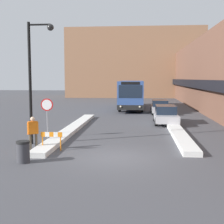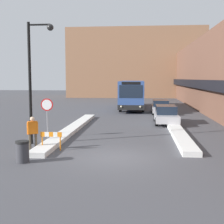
# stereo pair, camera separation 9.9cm
# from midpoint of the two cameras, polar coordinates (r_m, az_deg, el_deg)

# --- Properties ---
(ground_plane) EXTENTS (160.00, 160.00, 0.00)m
(ground_plane) POSITION_cam_midpoint_polar(r_m,az_deg,el_deg) (14.51, 0.34, -8.37)
(ground_plane) COLOR #47474C
(building_row_right) EXTENTS (5.50, 60.00, 8.18)m
(building_row_right) POSITION_cam_midpoint_polar(r_m,az_deg,el_deg) (39.01, 18.31, 6.50)
(building_row_right) COLOR brown
(building_row_right) RESTS_ON ground_plane
(building_backdrop_far) EXTENTS (26.00, 8.00, 13.08)m
(building_backdrop_far) POSITION_cam_midpoint_polar(r_m,az_deg,el_deg) (61.78, 4.11, 8.84)
(building_backdrop_far) COLOR #996B4C
(building_backdrop_far) RESTS_ON ground_plane
(snow_bank_left) EXTENTS (0.90, 15.25, 0.26)m
(snow_bank_left) POSITION_cam_midpoint_polar(r_m,az_deg,el_deg) (21.99, -7.47, -3.08)
(snow_bank_left) COLOR silver
(snow_bank_left) RESTS_ON ground_plane
(snow_bank_right) EXTENTS (0.90, 13.11, 0.27)m
(snow_bank_right) POSITION_cam_midpoint_polar(r_m,az_deg,el_deg) (21.37, 11.61, -3.41)
(snow_bank_right) COLOR silver
(snow_bank_right) RESTS_ON ground_plane
(city_bus) EXTENTS (2.73, 12.16, 3.34)m
(city_bus) POSITION_cam_midpoint_polar(r_m,az_deg,el_deg) (37.64, 3.58, 3.35)
(city_bus) COLOR #335193
(city_bus) RESTS_ON ground_plane
(parked_car_front) EXTENTS (1.83, 4.59, 1.47)m
(parked_car_front) POSITION_cam_midpoint_polar(r_m,az_deg,el_deg) (25.61, 9.65, -0.43)
(parked_car_front) COLOR #B7B7BC
(parked_car_front) RESTS_ON ground_plane
(parked_car_middle) EXTENTS (1.80, 4.46, 1.40)m
(parked_car_middle) POSITION_cam_midpoint_polar(r_m,az_deg,el_deg) (32.89, 8.66, 0.96)
(parked_car_middle) COLOR #B7B7BC
(parked_car_middle) RESTS_ON ground_plane
(stop_sign) EXTENTS (0.76, 0.08, 2.42)m
(stop_sign) POSITION_cam_midpoint_polar(r_m,az_deg,el_deg) (19.52, -11.93, 0.49)
(stop_sign) COLOR gray
(stop_sign) RESTS_ON ground_plane
(street_lamp) EXTENTS (1.46, 0.36, 6.66)m
(street_lamp) POSITION_cam_midpoint_polar(r_m,az_deg,el_deg) (17.65, -14.11, 7.48)
(street_lamp) COLOR black
(street_lamp) RESTS_ON ground_plane
(pedestrian) EXTENTS (0.51, 0.42, 1.73)m
(pedestrian) POSITION_cam_midpoint_polar(r_m,az_deg,el_deg) (16.27, -14.43, -3.25)
(pedestrian) COLOR brown
(pedestrian) RESTS_ON ground_plane
(trash_bin) EXTENTS (0.59, 0.59, 0.95)m
(trash_bin) POSITION_cam_midpoint_polar(r_m,az_deg,el_deg) (14.15, -16.14, -7.00)
(trash_bin) COLOR #38383D
(trash_bin) RESTS_ON ground_plane
(construction_barricade) EXTENTS (1.10, 0.06, 0.94)m
(construction_barricade) POSITION_cam_midpoint_polar(r_m,az_deg,el_deg) (16.13, -11.18, -4.58)
(construction_barricade) COLOR orange
(construction_barricade) RESTS_ON ground_plane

